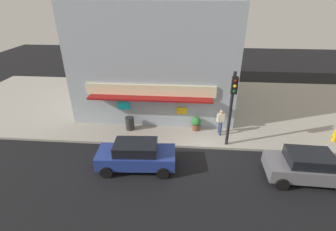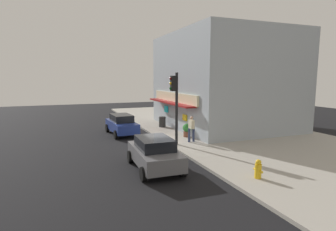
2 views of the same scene
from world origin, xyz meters
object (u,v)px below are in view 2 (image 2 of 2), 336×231
(parked_car_grey, at_px, (155,153))
(traffic_light, at_px, (175,99))
(pedestrian, at_px, (191,128))
(parked_car_blue, at_px, (122,124))
(fire_hydrant, at_px, (258,169))
(trash_can, at_px, (162,122))
(potted_plant_by_doorway, at_px, (187,130))

(parked_car_grey, bearing_deg, traffic_light, 144.32)
(pedestrian, distance_m, parked_car_blue, 6.07)
(fire_hydrant, xyz_separation_m, trash_can, (-13.09, 0.44, 0.05))
(traffic_light, xyz_separation_m, fire_hydrant, (6.77, 1.02, -2.56))
(traffic_light, bearing_deg, parked_car_blue, -154.96)
(trash_can, height_order, potted_plant_by_doorway, potted_plant_by_doorway)
(traffic_light, bearing_deg, parked_car_grey, -35.68)
(potted_plant_by_doorway, bearing_deg, fire_hydrant, -4.68)
(trash_can, distance_m, potted_plant_by_doorway, 4.48)
(fire_hydrant, height_order, parked_car_grey, parked_car_grey)
(trash_can, bearing_deg, parked_car_grey, -22.17)
(trash_can, bearing_deg, parked_car_blue, -72.36)
(fire_hydrant, height_order, potted_plant_by_doorway, potted_plant_by_doorway)
(traffic_light, bearing_deg, trash_can, 167.03)
(traffic_light, distance_m, parked_car_grey, 4.99)
(traffic_light, relative_size, potted_plant_by_doorway, 4.76)
(parked_car_grey, bearing_deg, parked_car_blue, 178.66)
(traffic_light, relative_size, pedestrian, 2.66)
(fire_hydrant, bearing_deg, parked_car_blue, -164.03)
(pedestrian, xyz_separation_m, potted_plant_by_doorway, (-1.54, 0.40, -0.43))
(potted_plant_by_doorway, height_order, parked_car_blue, parked_car_blue)
(traffic_light, relative_size, parked_car_grey, 1.14)
(fire_hydrant, distance_m, potted_plant_by_doorway, 8.65)
(pedestrian, xyz_separation_m, parked_car_grey, (3.90, -3.91, -0.30))
(trash_can, xyz_separation_m, parked_car_blue, (1.22, -3.83, 0.22))
(traffic_light, xyz_separation_m, potted_plant_by_doorway, (-1.84, 1.72, -2.44))
(trash_can, relative_size, parked_car_grey, 0.22)
(parked_car_blue, bearing_deg, parked_car_grey, -1.34)
(pedestrian, bearing_deg, parked_car_grey, -45.08)
(fire_hydrant, distance_m, trash_can, 13.09)
(trash_can, relative_size, pedestrian, 0.51)
(pedestrian, bearing_deg, potted_plant_by_doorway, 165.58)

